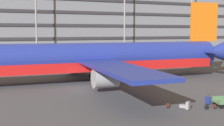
{
  "coord_description": "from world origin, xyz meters",
  "views": [
    {
      "loc": [
        -9.88,
        -31.84,
        6.5
      ],
      "look_at": [
        2.74,
        -2.27,
        3.0
      ],
      "focal_mm": 46.48,
      "sensor_mm": 36.0,
      "label": 1
    }
  ],
  "objects_px": {
    "airliner": "(87,59)",
    "suitcase_small": "(184,106)",
    "suitcase_black": "(188,105)",
    "backpack_silver": "(215,107)",
    "suitcase_large": "(208,100)",
    "backpack_upright": "(168,106)",
    "backpack_purple": "(206,106)"
  },
  "relations": [
    {
      "from": "airliner",
      "to": "suitcase_small",
      "type": "height_order",
      "value": "airliner"
    },
    {
      "from": "airliner",
      "to": "backpack_purple",
      "type": "height_order",
      "value": "airliner"
    },
    {
      "from": "backpack_silver",
      "to": "suitcase_large",
      "type": "bearing_deg",
      "value": 69.93
    },
    {
      "from": "suitcase_black",
      "to": "backpack_purple",
      "type": "relative_size",
      "value": 1.6
    },
    {
      "from": "backpack_silver",
      "to": "backpack_upright",
      "type": "xyz_separation_m",
      "value": [
        -3.48,
        1.78,
        0.01
      ]
    },
    {
      "from": "suitcase_large",
      "to": "suitcase_black",
      "type": "bearing_deg",
      "value": -164.97
    },
    {
      "from": "airliner",
      "to": "suitcase_black",
      "type": "distance_m",
      "value": 16.86
    },
    {
      "from": "suitcase_black",
      "to": "suitcase_small",
      "type": "xyz_separation_m",
      "value": [
        0.13,
        0.72,
        -0.25
      ]
    },
    {
      "from": "suitcase_large",
      "to": "suitcase_small",
      "type": "height_order",
      "value": "suitcase_large"
    },
    {
      "from": "suitcase_small",
      "to": "backpack_purple",
      "type": "distance_m",
      "value": 1.82
    },
    {
      "from": "suitcase_small",
      "to": "suitcase_large",
      "type": "bearing_deg",
      "value": 0.4
    },
    {
      "from": "suitcase_black",
      "to": "suitcase_large",
      "type": "bearing_deg",
      "value": 15.03
    },
    {
      "from": "suitcase_large",
      "to": "backpack_silver",
      "type": "xyz_separation_m",
      "value": [
        -0.5,
        -1.38,
        -0.19
      ]
    },
    {
      "from": "suitcase_large",
      "to": "backpack_upright",
      "type": "xyz_separation_m",
      "value": [
        -3.99,
        0.4,
        -0.17
      ]
    },
    {
      "from": "airliner",
      "to": "suitcase_small",
      "type": "bearing_deg",
      "value": -77.28
    },
    {
      "from": "airliner",
      "to": "backpack_purple",
      "type": "distance_m",
      "value": 17.69
    },
    {
      "from": "backpack_purple",
      "to": "backpack_upright",
      "type": "bearing_deg",
      "value": 149.74
    },
    {
      "from": "suitcase_small",
      "to": "backpack_upright",
      "type": "distance_m",
      "value": 1.43
    },
    {
      "from": "suitcase_large",
      "to": "backpack_silver",
      "type": "distance_m",
      "value": 1.48
    },
    {
      "from": "suitcase_large",
      "to": "backpack_upright",
      "type": "height_order",
      "value": "suitcase_large"
    },
    {
      "from": "suitcase_black",
      "to": "backpack_silver",
      "type": "bearing_deg",
      "value": -16.01
    },
    {
      "from": "airliner",
      "to": "suitcase_small",
      "type": "relative_size",
      "value": 54.8
    },
    {
      "from": "airliner",
      "to": "suitcase_small",
      "type": "xyz_separation_m",
      "value": [
        3.52,
        -15.59,
        -2.83
      ]
    },
    {
      "from": "backpack_purple",
      "to": "backpack_silver",
      "type": "bearing_deg",
      "value": -13.31
    },
    {
      "from": "suitcase_black",
      "to": "backpack_purple",
      "type": "bearing_deg",
      "value": -17.3
    },
    {
      "from": "suitcase_small",
      "to": "backpack_silver",
      "type": "bearing_deg",
      "value": -32.86
    },
    {
      "from": "suitcase_large",
      "to": "backpack_silver",
      "type": "height_order",
      "value": "suitcase_large"
    },
    {
      "from": "suitcase_large",
      "to": "backpack_silver",
      "type": "relative_size",
      "value": 1.97
    },
    {
      "from": "suitcase_black",
      "to": "backpack_silver",
      "type": "xyz_separation_m",
      "value": [
        2.24,
        -0.64,
        -0.18
      ]
    },
    {
      "from": "airliner",
      "to": "suitcase_black",
      "type": "xyz_separation_m",
      "value": [
        3.39,
        -16.31,
        -2.58
      ]
    },
    {
      "from": "airliner",
      "to": "backpack_purple",
      "type": "bearing_deg",
      "value": -73.73
    },
    {
      "from": "airliner",
      "to": "backpack_silver",
      "type": "distance_m",
      "value": 18.07
    }
  ]
}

